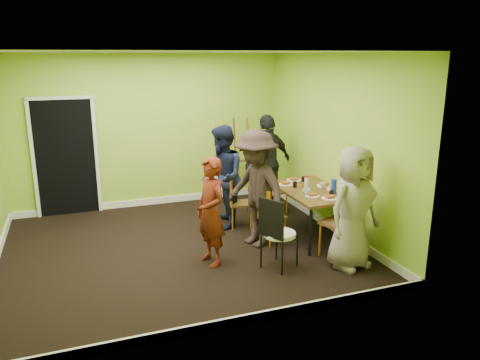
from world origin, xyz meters
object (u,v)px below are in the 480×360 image
Objects in this scene: chair_front_end at (345,217)px; easel at (247,159)px; chair_back_end at (269,176)px; blue_bottle at (334,186)px; chair_left_near at (268,213)px; chair_bentwood at (277,230)px; person_front_end at (353,208)px; person_left_far at (222,177)px; dining_table at (312,193)px; person_standing at (211,212)px; person_left_near at (256,189)px; chair_left_far at (236,199)px; orange_bottle at (303,185)px; thermos at (307,183)px; person_back_end at (268,162)px.

chair_front_end is 0.65× the size of easel.
blue_bottle reaches higher than chair_back_end.
easel is at bearing 148.43° from chair_left_near.
person_front_end reaches higher than chair_bentwood.
chair_back_end is 1.13m from person_left_far.
person_front_end is at bearing -92.06° from dining_table.
person_front_end is (0.20, -3.38, 0.02)m from easel.
easel is at bearing 154.24° from person_left_far.
person_standing is 0.85× the size of person_left_near.
chair_left_far is at bearing 15.44° from chair_back_end.
thermos is at bearing -93.61° from orange_bottle.
person_standing is at bearing 31.30° from person_back_end.
chair_back_end reaches higher than chair_left_near.
chair_back_end is at bearing 122.95° from person_left_far.
chair_back_end is 2.38m from person_standing.
person_front_end is at bearing -88.66° from orange_bottle.
person_back_end is at bearing 138.40° from chair_left_near.
easel is 2.54m from blue_bottle.
dining_table is 0.80m from chair_left_near.
dining_table is at bearing 78.33° from chair_back_end.
blue_bottle is 0.13× the size of person_left_far.
chair_left_near is 0.53× the size of easel.
person_left_far is at bearing 101.03° from chair_front_end.
person_front_end reaches higher than easel.
thermos reaches higher than dining_table.
chair_front_end is at bearing -84.67° from orange_bottle.
chair_back_end is 2.50m from person_front_end.
chair_left_far is 2.17m from person_front_end.
chair_left_far is 1.21m from thermos.
person_back_end is 1.05× the size of person_front_end.
person_left_near is (-0.88, -0.21, 0.08)m from orange_bottle.
chair_back_end is at bearing 94.20° from orange_bottle.
chair_back_end is at bearing 93.37° from thermos.
chair_bentwood reaches higher than blue_bottle.
person_standing is at bearing -14.92° from person_left_far.
dining_table is 2.22m from easel.
blue_bottle is 0.92m from person_front_end.
person_front_end is (0.73, -1.12, 0.34)m from chair_left_near.
person_left_far is (0.58, 1.30, 0.10)m from person_standing.
person_standing is at bearing 28.90° from chair_back_end.
chair_bentwood is at bearing -103.95° from easel.
chair_left_far is 0.84m from chair_left_near.
chair_back_end is (0.83, 0.56, 0.17)m from chair_left_far.
thermos is 1.21m from person_front_end.
chair_bentwood is at bearing 51.28° from person_back_end.
person_left_near reaches higher than person_front_end.
thermos is 0.12× the size of person_front_end.
person_left_far is at bearing 155.94° from chair_bentwood.
blue_bottle is at bearing 59.27° from person_left_far.
chair_back_end is 0.63× the size of person_standing.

